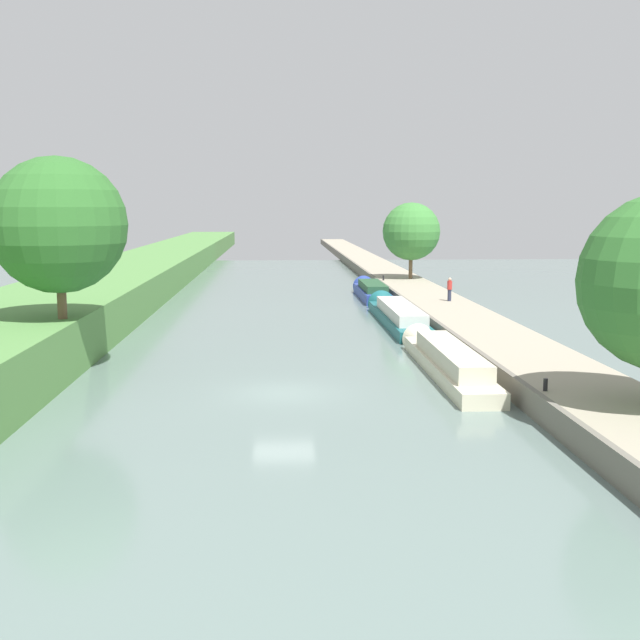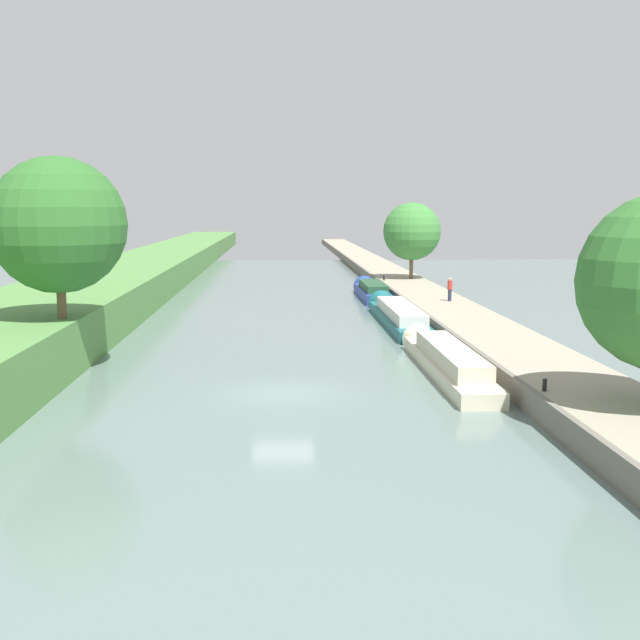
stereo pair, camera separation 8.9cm
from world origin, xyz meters
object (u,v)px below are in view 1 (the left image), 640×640
narrowboat_teal (397,314)px  narrowboat_blue (371,291)px  person_walking (450,289)px  mooring_bollard_far (383,278)px  narrowboat_cream (445,359)px  mooring_bollard_near (545,385)px

narrowboat_teal → narrowboat_blue: 14.40m
person_walking → mooring_bollard_far: 15.96m
narrowboat_cream → person_walking: (4.41, 18.85, 1.26)m
narrowboat_cream → narrowboat_teal: (0.10, 15.10, -0.01)m
narrowboat_blue → person_walking: person_walking is taller
narrowboat_cream → mooring_bollard_far: bearing=86.8°
narrowboat_teal → mooring_bollard_far: 19.59m
narrowboat_teal → mooring_bollard_far: (1.81, 19.49, 0.63)m
narrowboat_teal → mooring_bollard_near: bearing=-85.5°
person_walking → narrowboat_teal: bearing=-139.0°
person_walking → narrowboat_cream: bearing=-103.2°
narrowboat_cream → narrowboat_blue: size_ratio=1.24×
narrowboat_teal → person_walking: (4.32, 3.75, 1.27)m
narrowboat_teal → mooring_bollard_far: mooring_bollard_far is taller
person_walking → mooring_bollard_near: (-2.51, -26.67, -0.65)m
narrowboat_blue → mooring_bollard_far: mooring_bollard_far is taller
person_walking → mooring_bollard_near: bearing=-95.4°
narrowboat_teal → mooring_bollard_far: size_ratio=34.55×
narrowboat_blue → mooring_bollard_near: 37.36m
narrowboat_cream → person_walking: bearing=76.8°
narrowboat_blue → narrowboat_cream: bearing=-90.3°
narrowboat_teal → narrowboat_blue: narrowboat_blue is taller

